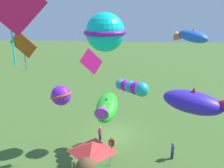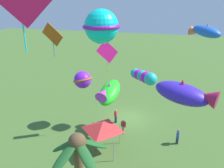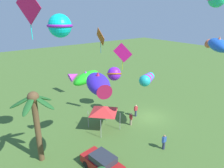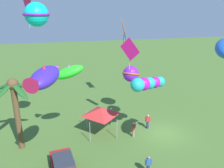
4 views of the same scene
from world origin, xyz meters
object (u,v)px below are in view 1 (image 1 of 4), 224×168
(spectator_2, at_px, (173,150))
(festival_tent, at_px, (92,147))
(kite_ball_2, at_px, (105,32))
(kite_ball_3, at_px, (61,95))
(kite_fish_5, at_px, (197,102))
(kite_tube_7, at_px, (132,87))
(spectator_1, at_px, (100,134))
(spectator_0, at_px, (111,145))
(kite_diamond_8, at_px, (24,45))
(kite_fish_6, at_px, (191,36))
(kite_diamond_9, at_px, (91,62))
(kite_fish_4, at_px, (106,107))

(spectator_2, bearing_deg, festival_tent, 21.02)
(kite_ball_2, relative_size, kite_ball_3, 1.02)
(kite_fish_5, bearing_deg, festival_tent, -36.78)
(kite_tube_7, bearing_deg, spectator_1, -25.32)
(kite_ball_3, xyz_separation_m, kite_fish_5, (-9.34, 8.52, 3.10))
(spectator_0, height_order, kite_diamond_8, kite_diamond_8)
(kite_ball_2, distance_m, kite_diamond_8, 11.82)
(kite_tube_7, bearing_deg, kite_ball_2, 80.28)
(festival_tent, xyz_separation_m, kite_tube_7, (-2.98, -3.54, 3.67))
(spectator_0, bearing_deg, kite_tube_7, -161.62)
(kite_ball_2, bearing_deg, kite_diamond_8, -49.30)
(spectator_0, relative_size, festival_tent, 0.56)
(kite_fish_6, xyz_separation_m, kite_diamond_9, (8.47, 3.60, -1.61))
(spectator_1, xyz_separation_m, kite_fish_6, (-8.12, -1.55, 9.20))
(kite_ball_2, distance_m, kite_fish_5, 5.81)
(spectator_1, bearing_deg, spectator_2, 159.81)
(spectator_1, relative_size, kite_ball_3, 0.59)
(kite_diamond_9, bearing_deg, kite_ball_2, 102.96)
(kite_diamond_8, bearing_deg, spectator_2, 174.19)
(kite_ball_2, height_order, kite_fish_4, kite_ball_2)
(spectator_2, height_order, kite_ball_2, kite_ball_2)
(spectator_1, height_order, kite_diamond_9, kite_diamond_9)
(festival_tent, height_order, kite_fish_6, kite_fish_6)
(kite_ball_3, distance_m, kite_fish_4, 8.60)
(kite_fish_6, bearing_deg, kite_fish_5, 79.41)
(spectator_0, bearing_deg, kite_fish_6, -153.08)
(festival_tent, bearing_deg, kite_fish_5, 143.22)
(kite_fish_4, relative_size, kite_diamond_9, 1.02)
(kite_ball_2, xyz_separation_m, kite_tube_7, (-1.46, -8.54, -5.59))
(kite_fish_5, distance_m, kite_diamond_9, 9.82)
(kite_fish_6, bearing_deg, festival_tent, 38.40)
(spectator_2, bearing_deg, spectator_0, -4.89)
(kite_fish_4, bearing_deg, spectator_1, -80.64)
(spectator_2, xyz_separation_m, kite_diamond_8, (12.64, -1.29, 8.72))
(spectator_2, distance_m, kite_diamond_9, 10.25)
(spectator_0, bearing_deg, kite_diamond_9, 3.73)
(spectator_1, distance_m, kite_fish_5, 13.46)
(kite_ball_3, bearing_deg, kite_ball_2, 117.92)
(kite_ball_3, xyz_separation_m, kite_tube_7, (-6.20, 0.41, 1.04))
(kite_fish_6, bearing_deg, spectator_0, 26.92)
(kite_ball_2, relative_size, kite_fish_5, 0.75)
(kite_fish_4, distance_m, kite_diamond_8, 10.38)
(spectator_2, bearing_deg, kite_ball_3, -8.26)
(spectator_2, bearing_deg, kite_fish_5, 86.23)
(kite_ball_2, relative_size, kite_tube_7, 0.74)
(kite_fish_5, distance_m, kite_diamond_8, 14.84)
(kite_ball_3, bearing_deg, spectator_1, -163.46)
(kite_fish_5, relative_size, kite_diamond_9, 1.22)
(spectator_2, xyz_separation_m, kite_tube_7, (3.60, -1.02, 5.32))
(festival_tent, relative_size, kite_ball_2, 1.03)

